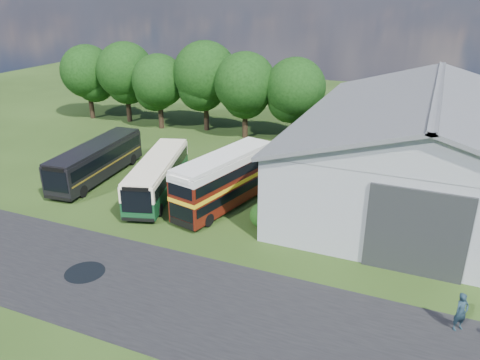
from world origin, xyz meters
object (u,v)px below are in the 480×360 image
at_px(bus_green_single, 158,176).
at_px(bus_dark_single, 97,160).
at_px(bus_maroon_double, 224,181).
at_px(storage_shed, 430,140).
at_px(visitor_a, 461,312).

height_order(bus_green_single, bus_dark_single, bus_dark_single).
bearing_deg(bus_maroon_double, bus_dark_single, -171.09).
height_order(storage_shed, bus_dark_single, storage_shed).
bearing_deg(bus_maroon_double, visitor_a, -13.94).
relative_size(storage_shed, visitor_a, 12.98).
relative_size(bus_green_single, bus_maroon_double, 1.12).
bearing_deg(bus_green_single, bus_dark_single, 155.80).
distance_m(storage_shed, bus_dark_single, 26.02).
relative_size(bus_dark_single, visitor_a, 5.59).
bearing_deg(bus_maroon_double, storage_shed, 45.19).
xyz_separation_m(bus_green_single, bus_dark_single, (-6.35, 0.84, 0.03)).
height_order(bus_maroon_double, bus_dark_single, bus_maroon_double).
bearing_deg(visitor_a, bus_green_single, 117.59).
distance_m(bus_green_single, bus_dark_single, 6.41).
bearing_deg(bus_green_single, visitor_a, -37.07).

